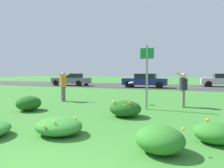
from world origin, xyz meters
TOP-DOWN VIEW (x-y plane):
  - ground_plane at (0.00, 10.05)m, footprint 120.00×120.00m
  - highway_strip at (0.00, 20.10)m, footprint 120.00×8.59m
  - highway_center_stripe at (0.00, 20.10)m, footprint 120.00×0.16m
  - daylily_clump_front_left at (0.03, 4.81)m, footprint 1.14×0.99m
  - daylily_clump_mid_center at (-0.98, 2.34)m, footprint 1.22×1.01m
  - daylily_clump_front_center at (1.52, 2.11)m, footprint 0.95×0.87m
  - daylily_clump_mid_right at (2.59, 3.04)m, footprint 0.88×0.80m
  - daylily_clump_front_right at (-3.96, 4.45)m, footprint 0.96×0.99m
  - sign_post_near_path at (0.51, 6.38)m, footprint 0.56×0.10m
  - person_thrower_orange_shirt at (-4.13, 7.12)m, footprint 0.52×0.50m
  - person_catcher_dark_shirt at (1.95, 7.46)m, footprint 0.50×0.50m
  - frisbee_pale_blue at (-0.47, 7.50)m, footprint 0.27×0.26m
  - car_silver_center_left at (6.16, 22.03)m, footprint 4.50×2.00m
  - car_navy_center_right at (-1.73, 18.16)m, footprint 4.50×2.00m
  - car_gray_rightmost at (-10.61, 18.16)m, footprint 4.50×2.00m

SIDE VIEW (x-z plane):
  - ground_plane at x=0.00m, z-range 0.00..0.00m
  - highway_strip at x=0.00m, z-range 0.00..0.01m
  - highway_center_stripe at x=0.00m, z-range 0.01..0.01m
  - daylily_clump_mid_center at x=-0.98m, z-range -0.01..0.43m
  - daylily_clump_mid_right at x=2.59m, z-range -0.02..0.47m
  - daylily_clump_front_center at x=1.52m, z-range 0.00..0.52m
  - daylily_clump_front_left at x=0.03m, z-range -0.01..0.58m
  - daylily_clump_front_right at x=-3.96m, z-range 0.00..0.60m
  - car_silver_center_left at x=6.16m, z-range 0.01..1.46m
  - car_navy_center_right at x=-1.73m, z-range 0.01..1.46m
  - car_gray_rightmost at x=-10.61m, z-range 0.01..1.46m
  - person_catcher_dark_shirt at x=1.95m, z-range 0.12..1.71m
  - person_thrower_orange_shirt at x=-4.13m, z-range 0.14..1.72m
  - frisbee_pale_blue at x=-0.47m, z-range 1.00..1.13m
  - sign_post_near_path at x=0.51m, z-range 0.28..2.98m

